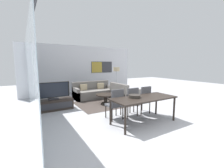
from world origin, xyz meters
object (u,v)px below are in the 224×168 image
(dining_chair_left, at_px, (116,103))
(tv_console, at_px, (54,105))
(television, at_px, (53,91))
(sofa_side, at_px, (124,95))
(sofa_main, at_px, (93,92))
(coffee_table, at_px, (106,97))
(dining_table, at_px, (144,100))
(dining_chair_right, at_px, (144,98))
(fruit_bowl, at_px, (134,96))
(dining_chair_centre, at_px, (131,101))
(floor_lamp, at_px, (116,71))

(dining_chair_left, bearing_deg, tv_console, 126.48)
(television, distance_m, sofa_side, 3.24)
(sofa_main, bearing_deg, tv_console, -150.86)
(television, xyz_separation_m, coffee_table, (2.16, -0.15, -0.43))
(tv_console, height_order, dining_table, dining_table)
(television, height_order, sofa_side, television)
(sofa_side, xyz_separation_m, coffee_table, (-1.04, -0.07, 0.04))
(television, xyz_separation_m, dining_chair_right, (2.66, -2.05, -0.20))
(tv_console, relative_size, fruit_bowl, 3.99)
(television, relative_size, coffee_table, 1.42)
(coffee_table, bearing_deg, fruit_bowl, -98.05)
(dining_chair_centre, height_order, floor_lamp, floor_lamp)
(dining_chair_right, bearing_deg, coffee_table, 104.76)
(tv_console, height_order, dining_chair_right, dining_chair_right)
(tv_console, height_order, dining_chair_centre, dining_chair_centre)
(tv_console, distance_m, dining_chair_centre, 2.94)
(coffee_table, bearing_deg, sofa_main, 90.00)
(dining_chair_right, bearing_deg, sofa_side, 74.57)
(tv_console, distance_m, sofa_main, 2.47)
(tv_console, xyz_separation_m, dining_table, (2.08, -2.67, 0.49))
(television, distance_m, dining_chair_centre, 2.93)
(sofa_side, bearing_deg, dining_chair_right, 164.57)
(tv_console, relative_size, dining_table, 0.70)
(dining_chair_left, distance_m, floor_lamp, 3.94)
(television, relative_size, floor_lamp, 0.76)
(floor_lamp, bearing_deg, dining_table, -111.39)
(sofa_side, bearing_deg, fruit_bowl, 150.85)
(coffee_table, height_order, dining_chair_centre, dining_chair_centre)
(dining_chair_right, bearing_deg, dining_chair_left, 179.36)
(dining_chair_right, bearing_deg, fruit_bowl, -148.61)
(fruit_bowl, bearing_deg, coffee_table, 81.95)
(dining_chair_right, relative_size, floor_lamp, 0.63)
(dining_table, distance_m, floor_lamp, 4.21)
(television, relative_size, fruit_bowl, 3.43)
(dining_chair_left, bearing_deg, floor_lamp, 57.05)
(dining_chair_right, height_order, floor_lamp, floor_lamp)
(dining_chair_left, bearing_deg, fruit_bowl, -58.79)
(sofa_main, xyz_separation_m, dining_chair_right, (0.50, -3.25, 0.27))
(coffee_table, bearing_deg, dining_chair_centre, -92.40)
(sofa_main, height_order, sofa_side, same)
(television, height_order, dining_chair_centre, television)
(dining_table, distance_m, dining_chair_left, 0.88)
(television, bearing_deg, dining_chair_left, -53.53)
(dining_table, xyz_separation_m, dining_chair_centre, (-0.00, 0.62, -0.15))
(coffee_table, bearing_deg, tv_console, 175.96)
(sofa_side, distance_m, fruit_bowl, 2.89)
(coffee_table, xyz_separation_m, dining_table, (-0.08, -2.52, 0.39))
(sofa_side, distance_m, dining_chair_centre, 2.29)
(sofa_side, bearing_deg, tv_console, 88.55)
(television, height_order, coffee_table, television)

